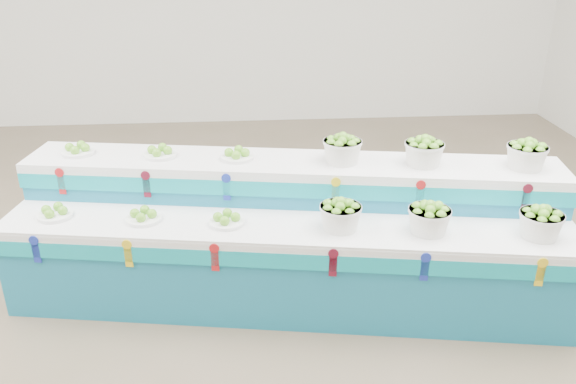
{
  "coord_description": "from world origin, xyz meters",
  "views": [
    {
      "loc": [
        0.41,
        -3.53,
        2.66
      ],
      "look_at": [
        0.72,
        0.42,
        0.87
      ],
      "focal_mm": 36.59,
      "sensor_mm": 36.0,
      "label": 1
    }
  ],
  "objects_px": {
    "display_stand": "(288,235)",
    "plate_upper_mid": "(160,151)",
    "basket_lower_left": "(340,214)",
    "basket_upper_right": "(527,154)"
  },
  "relations": [
    {
      "from": "basket_lower_left",
      "to": "plate_upper_mid",
      "type": "xyz_separation_m",
      "value": [
        -1.31,
        0.74,
        0.24
      ]
    },
    {
      "from": "basket_lower_left",
      "to": "basket_upper_right",
      "type": "distance_m",
      "value": 1.48
    },
    {
      "from": "display_stand",
      "to": "plate_upper_mid",
      "type": "relative_size",
      "value": 16.0
    },
    {
      "from": "display_stand",
      "to": "plate_upper_mid",
      "type": "bearing_deg",
      "value": 165.93
    },
    {
      "from": "display_stand",
      "to": "basket_lower_left",
      "type": "relative_size",
      "value": 14.08
    },
    {
      "from": "plate_upper_mid",
      "to": "basket_upper_right",
      "type": "relative_size",
      "value": 0.88
    },
    {
      "from": "display_stand",
      "to": "basket_upper_right",
      "type": "distance_m",
      "value": 1.87
    },
    {
      "from": "basket_lower_left",
      "to": "plate_upper_mid",
      "type": "bearing_deg",
      "value": 150.47
    },
    {
      "from": "basket_lower_left",
      "to": "basket_upper_right",
      "type": "relative_size",
      "value": 1.0
    },
    {
      "from": "basket_lower_left",
      "to": "basket_upper_right",
      "type": "bearing_deg",
      "value": 11.19
    }
  ]
}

